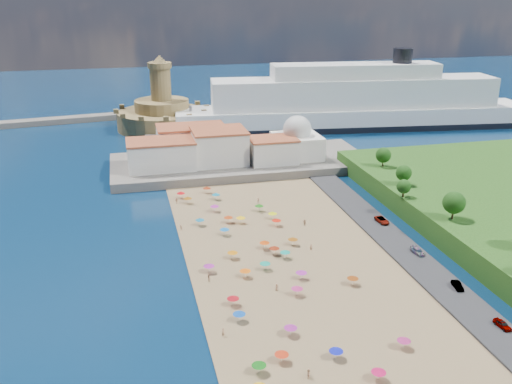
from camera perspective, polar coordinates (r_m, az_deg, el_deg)
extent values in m
plane|color=#071938|center=(134.32, 0.84, -6.89)|extent=(700.00, 700.00, 0.00)
cube|color=#59544C|center=(202.09, -1.53, 2.91)|extent=(90.00, 36.00, 3.00)
cube|color=#59544C|center=(232.53, -8.67, 4.89)|extent=(18.00, 70.00, 2.40)
cube|color=silver|center=(192.93, -9.47, 3.67)|extent=(22.00, 14.00, 9.00)
cube|color=silver|center=(196.82, -3.71, 4.53)|extent=(18.00, 16.00, 11.00)
cube|color=silver|center=(197.20, 1.68, 4.14)|extent=(16.00, 12.00, 8.00)
cube|color=silver|center=(207.31, -6.47, 5.09)|extent=(24.00, 14.00, 10.00)
cube|color=silver|center=(203.63, 4.11, 4.61)|extent=(16.00, 16.00, 8.00)
sphere|color=silver|center=(202.13, 4.15, 6.25)|extent=(10.00, 10.00, 10.00)
cylinder|color=silver|center=(201.27, 4.18, 7.30)|extent=(1.20, 1.20, 1.60)
cylinder|color=olive|center=(260.94, -9.32, 7.13)|extent=(40.00, 40.00, 8.00)
cylinder|color=olive|center=(259.61, -9.40, 8.53)|extent=(24.00, 24.00, 5.00)
cylinder|color=olive|center=(257.95, -9.52, 10.60)|extent=(9.00, 9.00, 14.00)
cylinder|color=olive|center=(256.78, -9.63, 12.40)|extent=(10.40, 10.40, 2.40)
cone|color=olive|center=(256.46, -9.66, 13.00)|extent=(6.00, 6.00, 3.00)
cube|color=black|center=(264.43, 9.60, 6.68)|extent=(161.17, 41.16, 2.57)
cube|color=white|center=(263.68, 9.64, 7.41)|extent=(160.13, 40.65, 9.51)
cube|color=white|center=(261.55, 9.78, 9.78)|extent=(128.15, 32.94, 12.68)
cube|color=white|center=(260.10, 9.90, 11.85)|extent=(75.16, 22.89, 6.34)
cylinder|color=black|center=(266.20, 14.46, 13.08)|extent=(8.45, 8.45, 6.34)
cylinder|color=gray|center=(136.35, 1.84, -5.89)|extent=(0.07, 0.07, 2.00)
cone|color=maroon|center=(135.97, 1.85, -5.54)|extent=(2.50, 2.50, 0.60)
cylinder|color=gray|center=(161.67, 0.31, -1.61)|extent=(0.07, 0.07, 2.00)
cone|color=#1A6912|center=(161.34, 0.31, -1.32)|extent=(2.50, 2.50, 0.60)
cylinder|color=gray|center=(151.92, 2.05, -3.08)|extent=(0.07, 0.07, 2.00)
cone|color=red|center=(151.57, 2.06, -2.77)|extent=(2.50, 2.50, 0.60)
cylinder|color=gray|center=(146.58, -3.16, -3.99)|extent=(0.07, 0.07, 2.00)
cone|color=#0E64B8|center=(146.22, -3.16, -3.67)|extent=(2.50, 2.50, 0.60)
cylinder|color=gray|center=(116.01, -2.31, -10.85)|extent=(0.07, 0.07, 2.00)
cone|color=#A70D17|center=(115.56, -2.31, -10.47)|extent=(2.50, 2.50, 0.60)
cylinder|color=gray|center=(134.29, -2.36, -6.32)|extent=(0.07, 0.07, 2.00)
cone|color=#CD740B|center=(133.90, -2.36, -5.97)|extent=(2.50, 2.50, 0.60)
cylinder|color=gray|center=(102.29, 8.00, -15.75)|extent=(0.07, 0.07, 2.00)
cone|color=#0E17B9|center=(101.77, 8.02, -15.34)|extent=(2.50, 2.50, 0.60)
cylinder|color=gray|center=(172.97, -7.52, -0.32)|extent=(0.07, 0.07, 2.00)
cone|color=red|center=(172.66, -7.53, -0.04)|extent=(2.50, 2.50, 0.60)
cylinder|color=gray|center=(128.58, -4.72, -7.63)|extent=(0.07, 0.07, 2.00)
cone|color=#9D2193|center=(128.16, -4.73, -7.28)|extent=(2.50, 2.50, 0.60)
cylinder|color=gray|center=(98.27, 0.30, -17.22)|extent=(0.07, 0.07, 2.00)
cone|color=#126713|center=(97.73, 0.30, -16.80)|extent=(2.50, 2.50, 0.60)
cylinder|color=gray|center=(153.91, -2.77, -2.78)|extent=(0.07, 0.07, 2.00)
cone|color=#BD3C0F|center=(153.56, -2.78, -2.47)|extent=(2.50, 2.50, 0.60)
cylinder|color=gray|center=(170.74, -4.02, -0.47)|extent=(0.07, 0.07, 2.00)
cone|color=#107798|center=(170.43, -4.03, -0.19)|extent=(2.50, 2.50, 0.60)
cylinder|color=gray|center=(125.79, 4.55, -8.29)|extent=(0.07, 0.07, 2.00)
cone|color=#A723A2|center=(125.37, 4.56, -7.93)|extent=(2.50, 2.50, 0.60)
cylinder|color=gray|center=(111.11, -1.69, -12.36)|extent=(0.07, 0.07, 2.00)
cone|color=#0D49B1|center=(110.63, -1.70, -11.97)|extent=(2.50, 2.50, 0.60)
cylinder|color=gray|center=(141.13, 3.70, -4.99)|extent=(0.07, 0.07, 2.00)
cone|color=#8F4D0D|center=(140.76, 3.71, -4.65)|extent=(2.50, 2.50, 0.60)
cylinder|color=gray|center=(139.10, 0.86, -5.33)|extent=(0.07, 0.07, 2.00)
cone|color=#CC4209|center=(138.72, 0.86, -4.99)|extent=(2.50, 2.50, 0.60)
cylinder|color=gray|center=(134.54, 2.92, -6.28)|extent=(0.07, 0.07, 2.00)
cone|color=#10937F|center=(134.14, 2.93, -5.93)|extent=(2.50, 2.50, 0.60)
cylinder|color=gray|center=(98.86, 12.14, -17.48)|extent=(0.07, 0.07, 2.00)
cone|color=#C10F4C|center=(98.32, 12.18, -17.06)|extent=(2.50, 2.50, 0.60)
cylinder|color=gray|center=(176.32, -4.93, 0.18)|extent=(0.07, 0.07, 2.00)
cone|color=#952A0D|center=(176.02, -4.94, 0.45)|extent=(2.50, 2.50, 0.60)
cylinder|color=gray|center=(100.71, 2.57, -16.19)|extent=(0.07, 0.07, 2.00)
cone|color=red|center=(100.19, 2.58, -15.78)|extent=(2.50, 2.50, 0.60)
cylinder|color=gray|center=(129.24, 0.91, -7.41)|extent=(0.07, 0.07, 2.00)
cone|color=#109375|center=(128.82, 0.91, -7.06)|extent=(2.50, 2.50, 0.60)
cylinder|color=gray|center=(156.41, 1.66, -2.38)|extent=(0.07, 0.07, 2.00)
cone|color=#D5DB0B|center=(156.07, 1.67, -2.08)|extent=(2.50, 2.50, 0.60)
cylinder|color=gray|center=(168.52, -6.83, -0.85)|extent=(0.07, 0.07, 2.00)
cone|color=#94540D|center=(168.20, -6.84, -0.56)|extent=(2.50, 2.50, 0.60)
cylinder|color=gray|center=(124.88, 9.64, -8.76)|extent=(0.07, 0.07, 2.00)
cone|color=#84360C|center=(124.45, 9.67, -8.39)|extent=(2.50, 2.50, 0.60)
cylinder|color=gray|center=(153.52, -1.53, -2.83)|extent=(0.07, 0.07, 2.00)
cone|color=yellow|center=(153.17, -1.53, -2.51)|extent=(2.50, 2.50, 0.60)
cylinder|color=gray|center=(152.85, -5.63, -3.02)|extent=(0.07, 0.07, 2.00)
cone|color=#0F638B|center=(152.51, -5.64, -2.71)|extent=(2.50, 2.50, 0.60)
cylinder|color=gray|center=(107.35, 3.48, -13.67)|extent=(0.07, 0.07, 2.00)
cone|color=#9A2189|center=(106.85, 3.49, -13.27)|extent=(2.50, 2.50, 0.60)
cylinder|color=gray|center=(126.13, -1.09, -8.14)|extent=(0.07, 0.07, 2.00)
cone|color=#ED600A|center=(125.71, -1.09, -7.78)|extent=(2.50, 2.50, 0.60)
cylinder|color=gray|center=(161.80, -4.16, -1.65)|extent=(0.07, 0.07, 2.00)
cone|color=#A9249A|center=(161.47, -4.17, -1.35)|extent=(2.50, 2.50, 0.60)
cylinder|color=gray|center=(119.62, 4.13, -9.87)|extent=(0.07, 0.07, 2.00)
cone|color=#B6276F|center=(119.18, 4.14, -9.50)|extent=(2.50, 2.50, 0.60)
cylinder|color=gray|center=(107.07, 14.55, -14.46)|extent=(0.07, 0.07, 2.00)
cone|color=#A32366|center=(106.58, 14.59, -14.06)|extent=(2.50, 2.50, 0.60)
imported|color=tan|center=(167.85, 0.20, -0.85)|extent=(1.20, 1.08, 1.61)
imported|color=tan|center=(150.64, -7.51, -3.55)|extent=(1.18, 1.06, 1.58)
imported|color=tan|center=(97.79, 5.29, -17.61)|extent=(1.00, 1.72, 1.77)
imported|color=tan|center=(121.34, 2.08, -9.48)|extent=(0.85, 0.63, 1.57)
imported|color=tan|center=(168.82, -7.95, -0.89)|extent=(1.14, 0.67, 1.82)
imported|color=tan|center=(152.87, 4.89, -3.04)|extent=(1.15, 1.72, 1.77)
imported|color=tan|center=(138.79, 5.54, -5.54)|extent=(0.75, 0.61, 1.79)
imported|color=tan|center=(107.14, -3.32, -13.82)|extent=(0.76, 0.71, 1.74)
imported|color=tan|center=(124.82, -4.78, -8.61)|extent=(0.89, 1.00, 1.71)
imported|color=gray|center=(156.78, 12.49, -2.75)|extent=(2.72, 5.27, 1.42)
imported|color=gray|center=(117.99, 23.42, -12.04)|extent=(1.93, 4.01, 1.32)
imported|color=gray|center=(128.42, 19.50, -8.79)|extent=(2.06, 4.19, 1.32)
imported|color=gray|center=(141.09, 15.88, -5.73)|extent=(2.30, 4.58, 1.27)
cylinder|color=#382314|center=(149.46, 19.08, -2.01)|extent=(0.50, 0.50, 3.12)
sphere|color=#14380F|center=(148.49, 19.20, -1.00)|extent=(5.61, 5.61, 5.61)
cylinder|color=#382314|center=(161.30, 14.50, -0.11)|extent=(0.50, 0.50, 2.18)
sphere|color=#14380F|center=(160.66, 14.56, 0.55)|extent=(3.92, 3.92, 3.92)
cylinder|color=#382314|center=(171.26, 14.49, 1.13)|extent=(0.50, 0.50, 2.57)
sphere|color=#14380F|center=(170.56, 14.56, 1.87)|extent=(4.63, 4.63, 4.63)
cylinder|color=#382314|center=(187.12, 12.57, 2.90)|extent=(0.50, 0.50, 2.72)
sphere|color=#14380F|center=(186.44, 12.63, 3.62)|extent=(4.90, 4.90, 4.90)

